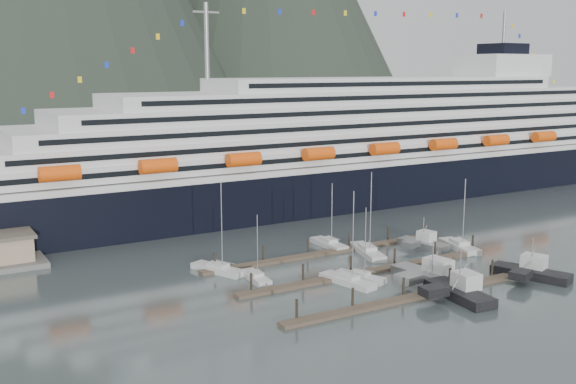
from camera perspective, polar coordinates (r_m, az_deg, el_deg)
name	(u,v)px	position (r m, az deg, el deg)	size (l,w,h in m)	color
ground	(406,273)	(111.28, 9.94, -6.78)	(1600.00, 1600.00, 0.00)	#4E5B5C
cruise_ship	(357,152)	(169.36, 5.83, 3.42)	(210.00, 30.40, 50.30)	black
dock_near	(424,294)	(101.00, 11.46, -8.46)	(48.18, 2.28, 3.20)	#4A3C2F
dock_mid	(370,271)	(110.48, 6.95, -6.66)	(48.18, 2.28, 3.20)	#4A3C2F
dock_far	(326,252)	(120.62, 3.19, -5.12)	(48.18, 2.28, 3.20)	#4A3C2F
sailboat_a	(256,278)	(106.18, -2.74, -7.26)	(2.99, 8.05, 11.00)	silver
sailboat_b	(347,281)	(104.65, 5.06, -7.54)	(4.58, 10.19, 15.12)	silver
sailboat_c	(360,277)	(106.76, 6.11, -7.21)	(5.35, 8.69, 12.06)	silver
sailboat_e	(218,270)	(110.62, -5.95, -6.55)	(6.20, 10.23, 15.49)	silver
sailboat_f	(329,244)	(125.54, 3.47, -4.45)	(2.71, 9.24, 12.55)	silver
sailboat_g	(367,252)	(121.06, 6.74, -5.06)	(5.65, 11.62, 15.49)	silver
sailboat_h	(459,247)	(127.45, 14.30, -4.52)	(5.20, 10.67, 13.75)	silver
trawler_b	(458,292)	(100.96, 14.22, -8.19)	(9.32, 12.22, 7.77)	black
trawler_c	(431,276)	(107.40, 12.04, -6.98)	(10.34, 14.52, 7.23)	gray
trawler_d	(530,272)	(113.78, 19.84, -6.40)	(10.21, 12.57, 7.20)	black
trawler_e	(423,243)	(126.74, 11.33, -4.30)	(7.95, 10.20, 6.29)	gray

